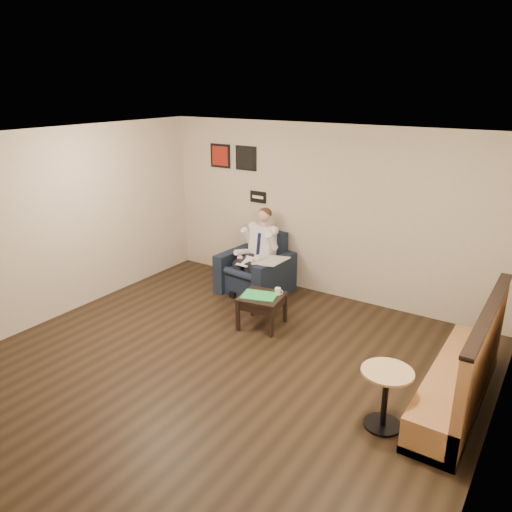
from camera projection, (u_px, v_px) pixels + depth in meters
The scene contains 18 objects.
ground at pixel (215, 373), 6.13m from camera, with size 6.00×6.00×0.00m, color black.
wall_back at pixel (326, 212), 8.05m from camera, with size 6.00×0.02×2.80m, color beige.
wall_left at pixel (48, 227), 7.22m from camera, with size 0.02×6.00×2.80m, color beige.
wall_right at pixel (499, 335), 4.13m from camera, with size 0.02×6.00×2.80m, color beige.
ceiling at pixel (208, 141), 5.21m from camera, with size 6.00×6.00×0.02m, color white.
seating_sign at pixel (258, 197), 8.67m from camera, with size 0.32×0.02×0.20m, color black.
art_print_left at pixel (220, 156), 8.87m from camera, with size 0.42×0.03×0.42m, color maroon.
art_print_right at pixel (246, 158), 8.59m from camera, with size 0.42×0.03×0.42m, color black.
armchair at pixel (255, 264), 8.40m from camera, with size 1.02×1.02×0.99m, color black.
seated_man at pixel (250, 256), 8.25m from camera, with size 0.64×0.97×1.35m, color white, non-canonical shape.
lap_papers at pixel (246, 261), 8.19m from camera, with size 0.23×0.32×0.01m, color white.
newspaper at pixel (271, 261), 8.02m from camera, with size 0.43×0.54×0.01m, color silver.
side_table at pixel (262, 311), 7.25m from camera, with size 0.59×0.59×0.48m, color black.
green_folder at pixel (259, 295), 7.17m from camera, with size 0.48×0.34×0.01m, color #2BD85D.
coffee_mug at pixel (278, 291), 7.20m from camera, with size 0.09×0.09×0.10m, color white.
smartphone at pixel (270, 292), 7.30m from camera, with size 0.15×0.07×0.01m, color black.
banquette at pixel (460, 355), 5.40m from camera, with size 0.55×2.31×1.18m, color #A36D3F.
cafe_table at pixel (385, 399), 5.09m from camera, with size 0.53×0.53×0.66m, color tan.
Camera 1 is at (3.32, -4.18, 3.38)m, focal length 35.00 mm.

